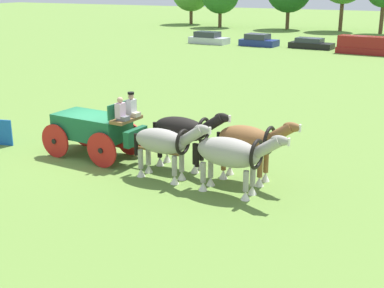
{
  "coord_description": "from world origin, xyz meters",
  "views": [
    {
      "loc": [
        12.29,
        -15.9,
        6.67
      ],
      "look_at": [
        4.5,
        -0.27,
        1.2
      ],
      "focal_mm": 49.18,
      "sensor_mm": 36.0,
      "label": 1
    }
  ],
  "objects_px": {
    "draft_horse_rear_near": "(184,131)",
    "parked_vehicle_b": "(258,41)",
    "parked_vehicle_a": "(209,38)",
    "parked_vehicle_d": "(365,45)",
    "show_wagon": "(95,128)",
    "draft_horse_lead_off": "(232,154)",
    "draft_horse_lead_near": "(249,142)",
    "draft_horse_rear_off": "(164,143)",
    "parked_vehicle_c": "(311,44)"
  },
  "relations": [
    {
      "from": "draft_horse_rear_near",
      "to": "parked_vehicle_b",
      "type": "height_order",
      "value": "draft_horse_rear_near"
    },
    {
      "from": "parked_vehicle_a",
      "to": "parked_vehicle_d",
      "type": "distance_m",
      "value": 16.62
    },
    {
      "from": "show_wagon",
      "to": "draft_horse_lead_off",
      "type": "distance_m",
      "value": 6.25
    },
    {
      "from": "show_wagon",
      "to": "draft_horse_lead_near",
      "type": "xyz_separation_m",
      "value": [
        6.24,
        0.23,
        0.23
      ]
    },
    {
      "from": "draft_horse_rear_near",
      "to": "draft_horse_lead_near",
      "type": "distance_m",
      "value": 2.59
    },
    {
      "from": "draft_horse_rear_near",
      "to": "draft_horse_lead_off",
      "type": "height_order",
      "value": "draft_horse_rear_near"
    },
    {
      "from": "draft_horse_lead_near",
      "to": "draft_horse_lead_off",
      "type": "distance_m",
      "value": 1.3
    },
    {
      "from": "draft_horse_lead_near",
      "to": "show_wagon",
      "type": "bearing_deg",
      "value": -177.89
    },
    {
      "from": "draft_horse_rear_off",
      "to": "draft_horse_rear_near",
      "type": "bearing_deg",
      "value": 86.4
    },
    {
      "from": "draft_horse_lead_off",
      "to": "parked_vehicle_c",
      "type": "bearing_deg",
      "value": 100.62
    },
    {
      "from": "parked_vehicle_a",
      "to": "parked_vehicle_c",
      "type": "height_order",
      "value": "parked_vehicle_a"
    },
    {
      "from": "draft_horse_lead_near",
      "to": "parked_vehicle_a",
      "type": "bearing_deg",
      "value": 116.68
    },
    {
      "from": "draft_horse_lead_off",
      "to": "parked_vehicle_d",
      "type": "bearing_deg",
      "value": 92.63
    },
    {
      "from": "draft_horse_rear_near",
      "to": "draft_horse_rear_off",
      "type": "bearing_deg",
      "value": -93.6
    },
    {
      "from": "parked_vehicle_a",
      "to": "parked_vehicle_b",
      "type": "distance_m",
      "value": 5.58
    },
    {
      "from": "parked_vehicle_a",
      "to": "parked_vehicle_d",
      "type": "relative_size",
      "value": 0.85
    },
    {
      "from": "parked_vehicle_a",
      "to": "parked_vehicle_b",
      "type": "relative_size",
      "value": 1.1
    },
    {
      "from": "show_wagon",
      "to": "draft_horse_lead_off",
      "type": "height_order",
      "value": "show_wagon"
    },
    {
      "from": "draft_horse_rear_off",
      "to": "draft_horse_lead_off",
      "type": "relative_size",
      "value": 0.95
    },
    {
      "from": "draft_horse_rear_near",
      "to": "parked_vehicle_d",
      "type": "xyz_separation_m",
      "value": [
        0.81,
        35.31,
        -0.61
      ]
    },
    {
      "from": "parked_vehicle_c",
      "to": "parked_vehicle_b",
      "type": "bearing_deg",
      "value": -176.48
    },
    {
      "from": "show_wagon",
      "to": "parked_vehicle_b",
      "type": "height_order",
      "value": "show_wagon"
    },
    {
      "from": "show_wagon",
      "to": "draft_horse_lead_off",
      "type": "relative_size",
      "value": 1.83
    },
    {
      "from": "parked_vehicle_c",
      "to": "parked_vehicle_d",
      "type": "bearing_deg",
      "value": -18.6
    },
    {
      "from": "draft_horse_rear_near",
      "to": "parked_vehicle_c",
      "type": "bearing_deg",
      "value": 97.28
    },
    {
      "from": "draft_horse_rear_near",
      "to": "draft_horse_lead_near",
      "type": "relative_size",
      "value": 1.07
    },
    {
      "from": "draft_horse_rear_off",
      "to": "parked_vehicle_d",
      "type": "bearing_deg",
      "value": 88.61
    },
    {
      "from": "draft_horse_rear_off",
      "to": "draft_horse_lead_near",
      "type": "bearing_deg",
      "value": 22.83
    },
    {
      "from": "draft_horse_rear_near",
      "to": "parked_vehicle_d",
      "type": "height_order",
      "value": "draft_horse_rear_near"
    },
    {
      "from": "parked_vehicle_b",
      "to": "draft_horse_lead_off",
      "type": "bearing_deg",
      "value": -71.65
    },
    {
      "from": "draft_horse_rear_off",
      "to": "parked_vehicle_c",
      "type": "distance_m",
      "value": 38.77
    },
    {
      "from": "draft_horse_lead_near",
      "to": "parked_vehicle_d",
      "type": "xyz_separation_m",
      "value": [
        -1.78,
        35.49,
        -0.62
      ]
    },
    {
      "from": "show_wagon",
      "to": "parked_vehicle_c",
      "type": "xyz_separation_m",
      "value": [
        -1.09,
        37.59,
        -0.74
      ]
    },
    {
      "from": "show_wagon",
      "to": "parked_vehicle_d",
      "type": "relative_size",
      "value": 1.15
    },
    {
      "from": "draft_horse_rear_near",
      "to": "draft_horse_rear_off",
      "type": "height_order",
      "value": "draft_horse_rear_near"
    },
    {
      "from": "draft_horse_rear_near",
      "to": "parked_vehicle_b",
      "type": "bearing_deg",
      "value": 105.5
    },
    {
      "from": "parked_vehicle_b",
      "to": "parked_vehicle_c",
      "type": "xyz_separation_m",
      "value": [
        5.47,
        0.34,
        -0.09
      ]
    },
    {
      "from": "show_wagon",
      "to": "draft_horse_rear_near",
      "type": "height_order",
      "value": "show_wagon"
    },
    {
      "from": "draft_horse_rear_near",
      "to": "draft_horse_lead_off",
      "type": "distance_m",
      "value": 2.9
    },
    {
      "from": "parked_vehicle_b",
      "to": "parked_vehicle_d",
      "type": "relative_size",
      "value": 0.78
    },
    {
      "from": "show_wagon",
      "to": "draft_horse_lead_near",
      "type": "bearing_deg",
      "value": 2.11
    },
    {
      "from": "parked_vehicle_c",
      "to": "draft_horse_rear_off",
      "type": "bearing_deg",
      "value": -83.08
    },
    {
      "from": "show_wagon",
      "to": "parked_vehicle_d",
      "type": "bearing_deg",
      "value": 82.88
    },
    {
      "from": "draft_horse_rear_near",
      "to": "parked_vehicle_a",
      "type": "xyz_separation_m",
      "value": [
        -15.78,
        36.37,
        -0.85
      ]
    },
    {
      "from": "parked_vehicle_b",
      "to": "parked_vehicle_d",
      "type": "distance_m",
      "value": 11.13
    },
    {
      "from": "draft_horse_lead_near",
      "to": "draft_horse_rear_off",
      "type": "bearing_deg",
      "value": -157.17
    },
    {
      "from": "draft_horse_lead_off",
      "to": "parked_vehicle_b",
      "type": "height_order",
      "value": "draft_horse_lead_off"
    },
    {
      "from": "draft_horse_lead_off",
      "to": "draft_horse_lead_near",
      "type": "bearing_deg",
      "value": 86.03
    },
    {
      "from": "draft_horse_lead_near",
      "to": "parked_vehicle_b",
      "type": "height_order",
      "value": "draft_horse_lead_near"
    },
    {
      "from": "draft_horse_rear_off",
      "to": "parked_vehicle_a",
      "type": "xyz_separation_m",
      "value": [
        -15.7,
        37.67,
        -0.75
      ]
    }
  ]
}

